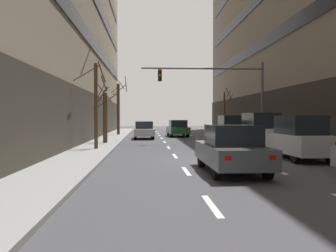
{
  "coord_description": "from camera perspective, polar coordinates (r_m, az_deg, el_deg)",
  "views": [
    {
      "loc": [
        -3.15,
        -15.72,
        1.99
      ],
      "look_at": [
        -0.86,
        20.45,
        1.05
      ],
      "focal_mm": 37.53,
      "sensor_mm": 36.0,
      "label": 1
    }
  ],
  "objects": [
    {
      "name": "ground_plane",
      "position": [
        16.16,
        7.69,
        -5.6
      ],
      "size": [
        120.0,
        120.0,
        0.0
      ],
      "primitive_type": "plane",
      "color": "#424247"
    },
    {
      "name": "sidewalk_left",
      "position": [
        16.15,
        -14.94,
        -5.39
      ],
      "size": [
        2.53,
        80.0,
        0.14
      ],
      "primitive_type": "cube",
      "color": "gray",
      "rests_on": "ground"
    },
    {
      "name": "lane_stripe_l1_s2",
      "position": [
        8.11,
        7.12,
        -12.7
      ],
      "size": [
        0.16,
        2.0,
        0.01
      ],
      "primitive_type": "cube",
      "color": "silver",
      "rests_on": "ground"
    },
    {
      "name": "lane_stripe_l1_s3",
      "position": [
        12.96,
        2.96,
        -7.32
      ],
      "size": [
        0.16,
        2.0,
        0.01
      ],
      "primitive_type": "cube",
      "color": "silver",
      "rests_on": "ground"
    },
    {
      "name": "lane_stripe_l1_s4",
      "position": [
        17.89,
        1.12,
        -4.88
      ],
      "size": [
        0.16,
        2.0,
        0.01
      ],
      "primitive_type": "cube",
      "color": "silver",
      "rests_on": "ground"
    },
    {
      "name": "lane_stripe_l1_s5",
      "position": [
        22.86,
        0.08,
        -3.49
      ],
      "size": [
        0.16,
        2.0,
        0.01
      ],
      "primitive_type": "cube",
      "color": "silver",
      "rests_on": "ground"
    },
    {
      "name": "lane_stripe_l1_s6",
      "position": [
        27.83,
        -0.59,
        -2.6
      ],
      "size": [
        0.16,
        2.0,
        0.01
      ],
      "primitive_type": "cube",
      "color": "silver",
      "rests_on": "ground"
    },
    {
      "name": "lane_stripe_l1_s7",
      "position": [
        32.82,
        -1.05,
        -1.98
      ],
      "size": [
        0.16,
        2.0,
        0.01
      ],
      "primitive_type": "cube",
      "color": "silver",
      "rests_on": "ground"
    },
    {
      "name": "lane_stripe_l1_s8",
      "position": [
        37.8,
        -1.39,
        -1.52
      ],
      "size": [
        0.16,
        2.0,
        0.01
      ],
      "primitive_type": "cube",
      "color": "silver",
      "rests_on": "ground"
    },
    {
      "name": "lane_stripe_l1_s9",
      "position": [
        42.79,
        -1.65,
        -1.17
      ],
      "size": [
        0.16,
        2.0,
        0.01
      ],
      "primitive_type": "cube",
      "color": "silver",
      "rests_on": "ground"
    },
    {
      "name": "lane_stripe_l1_s10",
      "position": [
        47.79,
        -1.86,
        -0.89
      ],
      "size": [
        0.16,
        2.0,
        0.01
      ],
      "primitive_type": "cube",
      "color": "silver",
      "rests_on": "ground"
    },
    {
      "name": "lane_stripe_l2_s3",
      "position": [
        13.75,
        17.12,
        -6.88
      ],
      "size": [
        0.16,
        2.0,
        0.01
      ],
      "primitive_type": "cube",
      "color": "silver",
      "rests_on": "ground"
    },
    {
      "name": "lane_stripe_l2_s4",
      "position": [
        18.48,
        11.61,
        -4.71
      ],
      "size": [
        0.16,
        2.0,
        0.01
      ],
      "primitive_type": "cube",
      "color": "silver",
      "rests_on": "ground"
    },
    {
      "name": "lane_stripe_l2_s5",
      "position": [
        23.32,
        8.37,
        -3.41
      ],
      "size": [
        0.16,
        2.0,
        0.01
      ],
      "primitive_type": "cube",
      "color": "silver",
      "rests_on": "ground"
    },
    {
      "name": "lane_stripe_l2_s6",
      "position": [
        28.21,
        6.26,
        -2.56
      ],
      "size": [
        0.16,
        2.0,
        0.01
      ],
      "primitive_type": "cube",
      "color": "silver",
      "rests_on": "ground"
    },
    {
      "name": "lane_stripe_l2_s7",
      "position": [
        33.14,
        4.77,
        -1.95
      ],
      "size": [
        0.16,
        2.0,
        0.01
      ],
      "primitive_type": "cube",
      "color": "silver",
      "rests_on": "ground"
    },
    {
      "name": "lane_stripe_l2_s8",
      "position": [
        38.08,
        3.68,
        -1.5
      ],
      "size": [
        0.16,
        2.0,
        0.01
      ],
      "primitive_type": "cube",
      "color": "silver",
      "rests_on": "ground"
    },
    {
      "name": "lane_stripe_l2_s9",
      "position": [
        43.04,
        2.83,
        -1.16
      ],
      "size": [
        0.16,
        2.0,
        0.01
      ],
      "primitive_type": "cube",
      "color": "silver",
      "rests_on": "ground"
    },
    {
      "name": "lane_stripe_l2_s10",
      "position": [
        48.01,
        2.16,
        -0.88
      ],
      "size": [
        0.16,
        2.0,
        0.01
      ],
      "primitive_type": "cube",
      "color": "silver",
      "rests_on": "ground"
    },
    {
      "name": "car_driving_0",
      "position": [
        12.69,
        10.27,
        -3.73
      ],
      "size": [
        1.95,
        4.57,
        1.71
      ],
      "color": "black",
      "rests_on": "ground"
    },
    {
      "name": "car_driving_1",
      "position": [
        35.36,
        1.6,
        -0.4
      ],
      "size": [
        2.08,
        4.55,
        1.67
      ],
      "color": "black",
      "rests_on": "ground"
    },
    {
      "name": "car_driving_2",
      "position": [
        31.84,
        -3.92,
        -0.69
      ],
      "size": [
        1.87,
        4.27,
        1.59
      ],
      "color": "black",
      "rests_on": "ground"
    },
    {
      "name": "car_parked_1",
      "position": [
        17.41,
        20.64,
        -1.8
      ],
      "size": [
        1.79,
        4.24,
        2.05
      ],
      "color": "black",
      "rests_on": "ground"
    },
    {
      "name": "car_parked_2",
      "position": [
        22.62,
        14.8,
        -0.78
      ],
      "size": [
        1.99,
        4.64,
        2.24
      ],
      "color": "black",
      "rests_on": "ground"
    },
    {
      "name": "car_parked_3",
      "position": [
        30.27,
        10.04,
        -0.31
      ],
      "size": [
        1.83,
        4.36,
        2.11
      ],
      "color": "black",
      "rests_on": "ground"
    },
    {
      "name": "traffic_signal_0",
      "position": [
        26.19,
        9.13,
        6.38
      ],
      "size": [
        9.0,
        0.35,
        5.88
      ],
      "color": "#4C4C51",
      "rests_on": "sidewalk_right"
    },
    {
      "name": "street_tree_0",
      "position": [
        37.46,
        -8.06,
        2.96
      ],
      "size": [
        1.63,
        1.7,
        6.16
      ],
      "color": "#4C3823",
      "rests_on": "sidewalk_left"
    },
    {
      "name": "street_tree_1",
      "position": [
        25.5,
        -10.22,
        1.7
      ],
      "size": [
        1.79,
        1.65,
        4.4
      ],
      "color": "#4C3823",
      "rests_on": "sidewalk_left"
    },
    {
      "name": "street_tree_2",
      "position": [
        20.95,
        -11.7,
        3.93
      ],
      "size": [
        1.96,
        1.95,
        6.01
      ],
      "color": "#4C3823",
      "rests_on": "sidewalk_left"
    },
    {
      "name": "street_tree_3",
      "position": [
        41.78,
        9.2,
        2.47
      ],
      "size": [
        0.98,
        1.66,
        5.24
      ],
      "color": "#4C3823",
      "rests_on": "sidewalk_right"
    },
    {
      "name": "pedestrian_1",
      "position": [
        21.9,
        21.91,
        -1.2
      ],
      "size": [
        0.33,
        0.49,
        1.51
      ],
      "color": "black",
      "rests_on": "sidewalk_right"
    }
  ]
}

